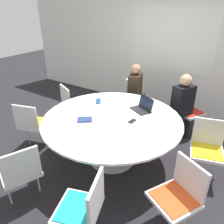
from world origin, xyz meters
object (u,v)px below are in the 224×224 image
object	(u,v)px
chair_5	(84,206)
person_1	(136,89)
spiral_notebook	(85,120)
chair_0	(188,108)
chair_4	(21,170)
person_0	(183,102)
chair_3	(32,122)
chair_2	(72,102)
laptop	(143,107)
chair_1	(134,93)
cell_phone	(132,121)
chair_7	(207,145)
chair_6	(179,193)
coffee_cup	(98,101)

from	to	relation	value
chair_5	person_1	size ratio (longest dim) A/B	0.71
chair_5	spiral_notebook	bearing A→B (deg)	19.80
chair_0	chair_4	distance (m)	3.02
person_0	person_1	bearing A→B (deg)	-69.69
chair_3	person_1	xyz separation A→B (m)	(0.96, 1.83, 0.20)
chair_2	laptop	distance (m)	1.55
chair_5	chair_1	bearing A→B (deg)	-0.06
laptop	cell_phone	world-z (taller)	laptop
chair_0	person_1	distance (m)	1.07
chair_3	chair_2	bearing A→B (deg)	72.43
chair_7	person_0	xyz separation A→B (m)	(-0.61, 0.81, 0.20)
chair_6	person_0	xyz separation A→B (m)	(-0.55, 1.84, 0.20)
cell_phone	chair_7	bearing A→B (deg)	20.20
chair_1	spiral_notebook	distance (m)	1.89
chair_0	chair_7	size ratio (longest dim) A/B	1.00
laptop	spiral_notebook	xyz separation A→B (m)	(-0.55, -0.76, -0.05)
spiral_notebook	chair_6	bearing A→B (deg)	-12.17
chair_0	laptop	world-z (taller)	laptop
person_1	chair_5	bearing A→B (deg)	3.43
laptop	chair_5	bearing A→B (deg)	-54.31
chair_2	coffee_cup	distance (m)	0.86
chair_1	chair_0	bearing A→B (deg)	71.43
chair_1	cell_phone	xyz separation A→B (m)	(0.76, -1.52, 0.25)
chair_0	chair_3	world-z (taller)	same
chair_5	spiral_notebook	world-z (taller)	chair_5
chair_7	laptop	distance (m)	1.07
chair_2	spiral_notebook	size ratio (longest dim) A/B	3.29
laptop	coffee_cup	distance (m)	0.76
chair_4	cell_phone	world-z (taller)	chair_4
person_0	chair_5	bearing A→B (deg)	23.86
laptop	spiral_notebook	distance (m)	0.94
person_1	chair_6	bearing A→B (deg)	24.19
chair_2	laptop	bearing A→B (deg)	24.03
chair_3	person_0	distance (m)	2.60
chair_4	chair_7	bearing A→B (deg)	-23.05
person_0	cell_phone	world-z (taller)	person_0
chair_2	chair_7	xyz separation A→B (m)	(2.55, -0.06, 0.00)
chair_4	cell_phone	distance (m)	1.57
person_1	chair_1	bearing A→B (deg)	-161.04
chair_7	spiral_notebook	xyz separation A→B (m)	(-1.58, -0.71, 0.26)
chair_1	chair_3	distance (m)	2.20
chair_4	person_1	world-z (taller)	person_1
coffee_cup	chair_0	bearing A→B (deg)	44.89
person_1	coffee_cup	size ratio (longest dim) A/B	14.16
laptop	cell_phone	size ratio (longest dim) A/B	2.65
chair_6	spiral_notebook	distance (m)	1.57
chair_7	spiral_notebook	world-z (taller)	chair_7
chair_0	person_1	bearing A→B (deg)	-55.70
chair_3	chair_5	size ratio (longest dim) A/B	1.00
spiral_notebook	cell_phone	distance (m)	0.68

